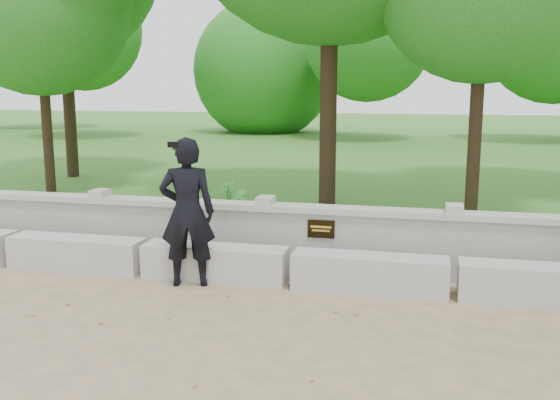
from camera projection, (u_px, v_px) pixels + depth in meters
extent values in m
plane|color=tan|center=(248.00, 344.00, 6.10)|extent=(80.00, 80.00, 0.00)
cube|color=#28641C|center=(373.00, 163.00, 19.48)|extent=(40.00, 22.00, 0.25)
cube|color=beige|center=(77.00, 253.00, 8.56)|extent=(1.90, 0.45, 0.45)
cube|color=beige|center=(215.00, 263.00, 8.10)|extent=(1.90, 0.45, 0.45)
cube|color=beige|center=(369.00, 273.00, 7.65)|extent=(1.90, 0.45, 0.45)
cube|color=beige|center=(543.00, 285.00, 7.20)|extent=(1.90, 0.45, 0.45)
cube|color=#B4B1AA|center=(301.00, 241.00, 8.51)|extent=(12.50, 0.25, 0.82)
cube|color=beige|center=(301.00, 208.00, 8.43)|extent=(12.50, 0.35, 0.08)
cube|color=black|center=(321.00, 229.00, 8.27)|extent=(0.36, 0.02, 0.24)
imported|color=black|center=(187.00, 212.00, 7.77)|extent=(0.78, 0.62, 1.88)
cube|color=black|center=(173.00, 145.00, 7.25)|extent=(0.14, 0.06, 0.07)
cylinder|color=#382619|center=(68.00, 90.00, 15.27)|extent=(0.29, 0.29, 4.28)
cylinder|color=#382619|center=(46.00, 118.00, 13.12)|extent=(0.21, 0.21, 3.15)
cylinder|color=#382619|center=(329.00, 79.00, 11.56)|extent=(0.32, 0.32, 4.74)
cylinder|color=#382619|center=(476.00, 121.00, 10.51)|extent=(0.22, 0.22, 3.33)
imported|color=#308E36|center=(192.00, 195.00, 11.25)|extent=(0.37, 0.33, 0.58)
imported|color=#308E36|center=(239.00, 206.00, 10.40)|extent=(0.36, 0.38, 0.54)
imported|color=#308E36|center=(227.00, 198.00, 10.93)|extent=(0.46, 0.46, 0.62)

